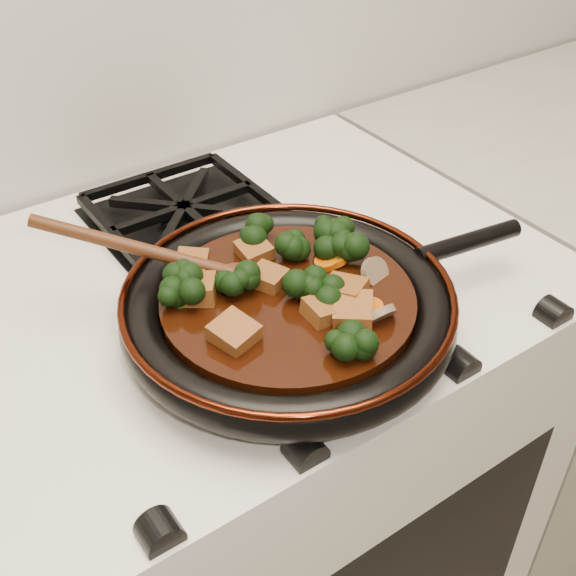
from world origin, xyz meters
TOP-DOWN VIEW (x-y plane):
  - stove at (0.00, 1.69)m, footprint 0.76×0.60m
  - burner_grate_front at (0.00, 1.55)m, footprint 0.23×0.23m
  - burner_grate_back at (0.00, 1.83)m, footprint 0.23×0.23m
  - skillet at (-0.02, 1.55)m, footprint 0.48×0.36m
  - braising_sauce at (-0.02, 1.55)m, footprint 0.27×0.27m
  - tofu_cube_0 at (-0.08, 1.65)m, footprint 0.05×0.05m
  - tofu_cube_1 at (0.03, 1.52)m, footprint 0.06×0.06m
  - tofu_cube_2 at (-0.01, 1.51)m, footprint 0.04×0.04m
  - tofu_cube_3 at (0.02, 1.49)m, footprint 0.06×0.06m
  - tofu_cube_4 at (-0.10, 1.61)m, footprint 0.06×0.06m
  - tofu_cube_5 at (-0.03, 1.58)m, footprint 0.04×0.05m
  - tofu_cube_6 at (-0.10, 1.53)m, footprint 0.05×0.05m
  - tofu_cube_7 at (-0.01, 1.64)m, footprint 0.04×0.04m
  - broccoli_floret_0 at (0.06, 1.57)m, footprint 0.07×0.07m
  - broccoli_floret_1 at (-0.12, 1.61)m, footprint 0.08×0.09m
  - broccoli_floret_2 at (0.02, 1.61)m, footprint 0.08×0.07m
  - broccoli_floret_3 at (-0.10, 1.62)m, footprint 0.08×0.08m
  - broccoli_floret_4 at (-0.00, 1.54)m, footprint 0.07×0.07m
  - broccoli_floret_5 at (0.01, 1.52)m, footprint 0.09×0.08m
  - broccoli_floret_6 at (0.01, 1.65)m, footprint 0.07×0.07m
  - broccoli_floret_7 at (-0.06, 1.59)m, footprint 0.09×0.08m
  - broccoli_floret_8 at (0.08, 1.61)m, footprint 0.09×0.09m
  - broccoli_floret_9 at (-0.02, 1.45)m, footprint 0.09×0.08m
  - carrot_coin_0 at (-0.06, 1.62)m, footprint 0.03×0.03m
  - carrot_coin_1 at (0.06, 1.57)m, footprint 0.03×0.03m
  - carrot_coin_2 at (0.03, 1.49)m, footprint 0.03×0.03m
  - carrot_coin_3 at (0.05, 1.58)m, footprint 0.03×0.03m
  - mushroom_slice_0 at (0.08, 1.53)m, footprint 0.04×0.03m
  - mushroom_slice_1 at (-0.00, 1.46)m, footprint 0.04×0.04m
  - mushroom_slice_2 at (0.03, 1.47)m, footprint 0.04×0.03m
  - wooden_spoon at (-0.09, 1.65)m, footprint 0.13×0.12m

SIDE VIEW (x-z plane):
  - stove at x=0.00m, z-range 0.00..0.90m
  - burner_grate_front at x=0.00m, z-range 0.90..0.93m
  - burner_grate_back at x=0.00m, z-range 0.90..0.93m
  - skillet at x=-0.02m, z-range 0.92..0.97m
  - braising_sauce at x=-0.02m, z-range 0.94..0.96m
  - carrot_coin_0 at x=-0.06m, z-range 0.96..0.97m
  - carrot_coin_1 at x=0.06m, z-range 0.95..0.97m
  - carrot_coin_2 at x=0.03m, z-range 0.96..0.97m
  - carrot_coin_3 at x=0.05m, z-range 0.96..0.97m
  - mushroom_slice_0 at x=0.08m, z-range 0.95..0.98m
  - mushroom_slice_1 at x=0.00m, z-range 0.95..0.98m
  - mushroom_slice_2 at x=0.03m, z-range 0.95..0.98m
  - tofu_cube_5 at x=-0.03m, z-range 0.96..0.98m
  - tofu_cube_2 at x=-0.01m, z-range 0.95..0.98m
  - tofu_cube_7 at x=-0.01m, z-range 0.95..0.98m
  - tofu_cube_0 at x=-0.08m, z-range 0.95..0.98m
  - tofu_cube_1 at x=0.03m, z-range 0.95..0.98m
  - tofu_cube_3 at x=0.02m, z-range 0.95..0.98m
  - tofu_cube_6 at x=-0.10m, z-range 0.95..0.98m
  - tofu_cube_4 at x=-0.10m, z-range 0.95..0.98m
  - broccoli_floret_6 at x=0.01m, z-range 0.94..1.00m
  - broccoli_floret_5 at x=0.01m, z-range 0.93..1.00m
  - broccoli_floret_1 at x=-0.12m, z-range 0.94..1.00m
  - broccoli_floret_8 at x=0.08m, z-range 0.94..1.00m
  - broccoli_floret_2 at x=0.02m, z-range 0.94..1.00m
  - broccoli_floret_0 at x=0.06m, z-range 0.93..1.01m
  - broccoli_floret_4 at x=0.00m, z-range 0.94..1.01m
  - broccoli_floret_9 at x=-0.02m, z-range 0.94..1.01m
  - broccoli_floret_3 at x=-0.10m, z-range 0.94..1.01m
  - broccoli_floret_7 at x=-0.06m, z-range 0.94..1.01m
  - wooden_spoon at x=-0.09m, z-range 0.86..1.10m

